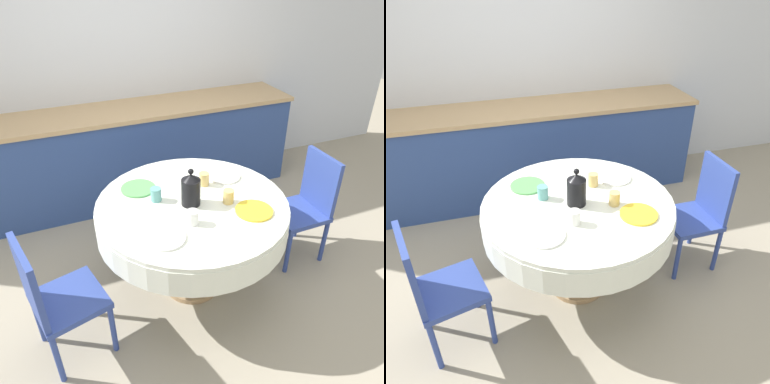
# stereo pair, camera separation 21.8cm
# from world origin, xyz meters

# --- Properties ---
(ground_plane) EXTENTS (12.00, 12.00, 0.00)m
(ground_plane) POSITION_xyz_m (0.00, 0.00, 0.00)
(ground_plane) COLOR #9E937F
(wall_back) EXTENTS (7.00, 0.05, 2.60)m
(wall_back) POSITION_xyz_m (0.00, 1.80, 1.30)
(wall_back) COLOR silver
(wall_back) RESTS_ON ground_plane
(kitchen_counter) EXTENTS (3.24, 0.64, 0.96)m
(kitchen_counter) POSITION_xyz_m (0.00, 1.46, 0.48)
(kitchen_counter) COLOR #2D4784
(kitchen_counter) RESTS_ON ground_plane
(dining_table) EXTENTS (1.32, 1.32, 0.77)m
(dining_table) POSITION_xyz_m (0.00, 0.00, 0.64)
(dining_table) COLOR tan
(dining_table) RESTS_ON ground_plane
(chair_left) EXTENTS (0.40, 0.40, 0.91)m
(chair_left) POSITION_xyz_m (1.00, 0.01, 0.50)
(chair_left) COLOR #2D428E
(chair_left) RESTS_ON ground_plane
(chair_right) EXTENTS (0.49, 0.49, 0.91)m
(chair_right) POSITION_xyz_m (-0.97, -0.25, 0.50)
(chair_right) COLOR #2D428E
(chair_right) RESTS_ON ground_plane
(plate_near_left) EXTENTS (0.25, 0.25, 0.01)m
(plate_near_left) POSITION_xyz_m (-0.30, -0.30, 0.77)
(plate_near_left) COLOR white
(plate_near_left) RESTS_ON dining_table
(cup_near_left) EXTENTS (0.07, 0.07, 0.10)m
(cup_near_left) POSITION_xyz_m (-0.09, -0.23, 0.82)
(cup_near_left) COLOR white
(cup_near_left) RESTS_ON dining_table
(plate_near_right) EXTENTS (0.25, 0.25, 0.01)m
(plate_near_right) POSITION_xyz_m (0.33, -0.26, 0.77)
(plate_near_right) COLOR yellow
(plate_near_right) RESTS_ON dining_table
(cup_near_right) EXTENTS (0.07, 0.07, 0.10)m
(cup_near_right) POSITION_xyz_m (0.23, -0.10, 0.82)
(cup_near_right) COLOR #DBB766
(cup_near_right) RESTS_ON dining_table
(plate_far_left) EXTENTS (0.25, 0.25, 0.01)m
(plate_far_left) POSITION_xyz_m (-0.29, 0.30, 0.77)
(plate_far_left) COLOR #5BA85B
(plate_far_left) RESTS_ON dining_table
(cup_far_left) EXTENTS (0.07, 0.07, 0.10)m
(cup_far_left) POSITION_xyz_m (-0.22, 0.11, 0.82)
(cup_far_left) COLOR #5BA39E
(cup_far_left) RESTS_ON dining_table
(plate_far_right) EXTENTS (0.25, 0.25, 0.01)m
(plate_far_right) POSITION_xyz_m (0.35, 0.23, 0.77)
(plate_far_right) COLOR white
(plate_far_right) RESTS_ON dining_table
(cup_far_right) EXTENTS (0.07, 0.07, 0.10)m
(cup_far_right) POSITION_xyz_m (0.17, 0.18, 0.82)
(cup_far_right) COLOR #DBB766
(cup_far_right) RESTS_ON dining_table
(coffee_carafe) EXTENTS (0.13, 0.13, 0.27)m
(coffee_carafe) POSITION_xyz_m (-0.02, -0.02, 0.88)
(coffee_carafe) COLOR black
(coffee_carafe) RESTS_ON dining_table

